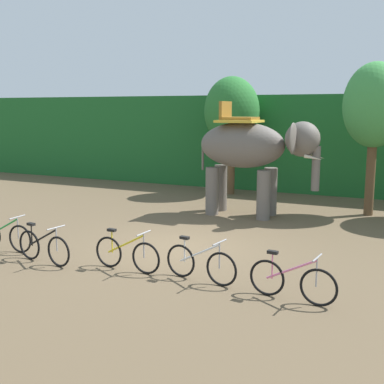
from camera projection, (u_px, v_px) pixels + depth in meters
name	position (u px, v px, depth m)	size (l,w,h in m)	color
ground_plane	(178.00, 248.00, 12.61)	(80.00, 80.00, 0.00)	brown
foliage_hedge	(293.00, 140.00, 23.33)	(36.00, 6.00, 4.11)	#1E6028
tree_center_right	(232.00, 112.00, 20.02)	(2.26, 2.26, 4.84)	brown
tree_center_left	(375.00, 106.00, 15.89)	(2.03, 2.03, 5.05)	brown
elephant	(252.00, 150.00, 16.04)	(4.15, 2.08, 3.78)	#665E56
bike_green	(5.00, 236.00, 12.31)	(1.71, 0.52, 0.92)	black
bike_black	(43.00, 247.00, 11.30)	(1.70, 0.52, 0.92)	black
bike_yellow	(127.00, 254.00, 10.78)	(1.71, 0.52, 0.92)	black
bike_white	(200.00, 263.00, 10.10)	(1.70, 0.52, 0.92)	black
bike_pink	(292.00, 281.00, 9.08)	(1.70, 0.52, 0.92)	black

